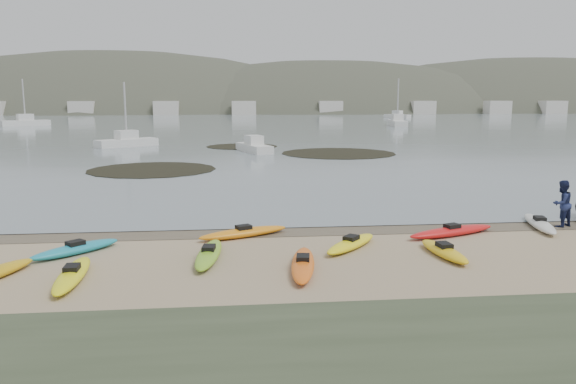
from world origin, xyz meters
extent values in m
plane|color=tan|center=(0.00, 0.00, 0.00)|extent=(600.00, 600.00, 0.00)
plane|color=brown|center=(0.00, -0.30, 0.00)|extent=(60.00, 60.00, 0.00)
plane|color=slate|center=(0.00, 300.00, 0.01)|extent=(1200.00, 1200.00, 0.00)
ellipsoid|color=orange|center=(-0.10, -5.49, 0.17)|extent=(1.27, 3.85, 0.34)
ellipsoid|color=#83C226|center=(-3.03, -4.06, 0.17)|extent=(1.10, 3.70, 0.34)
ellipsoid|color=yellow|center=(4.78, -4.50, 0.17)|extent=(1.04, 3.00, 0.34)
ellipsoid|color=red|center=(6.13, -1.82, 0.17)|extent=(4.02, 2.08, 0.34)
ellipsoid|color=silver|center=(10.20, -0.90, 0.17)|extent=(1.56, 3.75, 0.34)
ellipsoid|color=orange|center=(-1.82, -1.22, 0.17)|extent=(3.62, 2.13, 0.34)
ellipsoid|color=#FFEF15|center=(1.90, -3.23, 0.17)|extent=(2.58, 2.88, 0.34)
ellipsoid|color=yellow|center=(-6.89, -5.83, 0.17)|extent=(0.83, 3.62, 0.34)
ellipsoid|color=teal|center=(-7.54, -2.97, 0.17)|extent=(2.81, 2.77, 0.34)
imported|color=navy|center=(11.15, -0.80, 0.96)|extent=(1.14, 1.02, 1.92)
cylinder|color=black|center=(-7.97, 19.15, 0.03)|extent=(9.20, 9.20, 0.04)
cylinder|color=black|center=(7.75, 29.48, 0.03)|extent=(10.64, 10.64, 0.04)
cylinder|color=black|center=(-1.07, 37.64, 0.03)|extent=(7.49, 7.49, 0.04)
cube|color=silver|center=(-13.24, 39.06, 0.46)|extent=(6.32, 5.57, 0.92)
cube|color=silver|center=(-0.02, 31.81, 0.42)|extent=(3.46, 6.27, 0.85)
cube|color=silver|center=(27.84, 77.58, 0.58)|extent=(3.21, 8.47, 1.16)
cube|color=silver|center=(-39.35, 85.06, 0.58)|extent=(8.16, 6.37, 1.15)
cube|color=silver|center=(39.36, 115.78, 0.50)|extent=(5.75, 6.89, 0.99)
ellipsoid|color=#384235|center=(-45.00, 195.00, -18.00)|extent=(220.00, 120.00, 80.00)
ellipsoid|color=#384235|center=(35.00, 190.00, -15.30)|extent=(200.00, 110.00, 68.00)
ellipsoid|color=#384235|center=(120.00, 200.00, -17.10)|extent=(230.00, 130.00, 76.00)
cube|color=beige|center=(-66.00, 145.00, 2.00)|extent=(7.00, 5.00, 4.00)
cube|color=beige|center=(-42.00, 145.00, 2.00)|extent=(7.00, 5.00, 4.00)
cube|color=beige|center=(-18.00, 145.00, 2.00)|extent=(7.00, 5.00, 4.00)
cube|color=beige|center=(6.00, 145.00, 2.00)|extent=(7.00, 5.00, 4.00)
cube|color=beige|center=(30.00, 145.00, 2.00)|extent=(7.00, 5.00, 4.00)
cube|color=beige|center=(54.00, 145.00, 2.00)|extent=(7.00, 5.00, 4.00)
cube|color=beige|center=(78.00, 145.00, 2.00)|extent=(7.00, 5.00, 4.00)
cube|color=beige|center=(102.00, 145.00, 2.00)|extent=(7.00, 5.00, 4.00)
camera|label=1|loc=(-2.26, -22.00, 5.27)|focal=35.00mm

